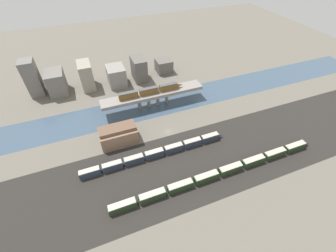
{
  "coord_description": "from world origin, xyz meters",
  "views": [
    {
      "loc": [
        -31.8,
        -81.2,
        83.85
      ],
      "look_at": [
        0.0,
        0.66,
        3.63
      ],
      "focal_mm": 24.0,
      "sensor_mm": 36.0,
      "label": 1
    }
  ],
  "objects": [
    {
      "name": "ground_plane",
      "position": [
        0.0,
        0.0,
        0.0
      ],
      "size": [
        400.0,
        400.0,
        0.0
      ],
      "primitive_type": "plane",
      "color": "#666056"
    },
    {
      "name": "railbed_yard",
      "position": [
        0.0,
        -24.0,
        0.0
      ],
      "size": [
        280.0,
        42.0,
        0.01
      ],
      "primitive_type": "cube",
      "color": "#282623",
      "rests_on": "ground"
    },
    {
      "name": "river_water",
      "position": [
        0.0,
        25.32,
        0.0
      ],
      "size": [
        320.0,
        23.16,
        0.01
      ],
      "primitive_type": "cube",
      "color": "#3D5166",
      "rests_on": "ground"
    },
    {
      "name": "bridge",
      "position": [
        0.0,
        25.32,
        7.63
      ],
      "size": [
        61.79,
        8.64,
        9.07
      ],
      "color": "gray",
      "rests_on": "ground"
    },
    {
      "name": "train_on_bridge",
      "position": [
        -1.09,
        25.32,
        10.98
      ],
      "size": [
        39.29,
        2.88,
        3.91
      ],
      "color": "brown",
      "rests_on": "bridge"
    },
    {
      "name": "train_yard_near",
      "position": [
        11.74,
        -34.29,
        1.82
      ],
      "size": [
        101.0,
        2.96,
        3.71
      ],
      "color": "#23381E",
      "rests_on": "ground"
    },
    {
      "name": "train_yard_mid",
      "position": [
        -11.51,
        -13.58,
        1.89
      ],
      "size": [
        72.4,
        2.82,
        3.83
      ],
      "color": "#2D384C",
      "rests_on": "ground"
    },
    {
      "name": "warehouse_building",
      "position": [
        -26.01,
        2.77,
        4.58
      ],
      "size": [
        18.35,
        10.35,
        9.64
      ],
      "color": "#937056",
      "rests_on": "ground"
    },
    {
      "name": "city_block_far_left",
      "position": [
        -66.07,
        64.39,
        11.64
      ],
      "size": [
        8.28,
        9.88,
        23.27
      ],
      "primitive_type": "cube",
      "color": "slate",
      "rests_on": "ground"
    },
    {
      "name": "city_block_left",
      "position": [
        -53.22,
        61.25,
        7.47
      ],
      "size": [
        10.9,
        15.37,
        14.93
      ],
      "primitive_type": "cube",
      "color": "slate",
      "rests_on": "ground"
    },
    {
      "name": "city_block_center",
      "position": [
        -34.31,
        60.99,
        8.7
      ],
      "size": [
        8.11,
        14.88,
        17.41
      ],
      "primitive_type": "cube",
      "color": "gray",
      "rests_on": "ground"
    },
    {
      "name": "city_block_right",
      "position": [
        -15.43,
        57.86,
        6.31
      ],
      "size": [
        11.47,
        14.41,
        12.62
      ],
      "primitive_type": "cube",
      "color": "gray",
      "rests_on": "ground"
    },
    {
      "name": "city_block_far_right",
      "position": [
        0.84,
        58.83,
        7.83
      ],
      "size": [
        8.67,
        14.47,
        15.66
      ],
      "primitive_type": "cube",
      "color": "#605B56",
      "rests_on": "ground"
    },
    {
      "name": "city_block_tall",
      "position": [
        20.62,
        62.48,
        4.65
      ],
      "size": [
        11.04,
        11.03,
        9.31
      ],
      "primitive_type": "cube",
      "color": "#605B56",
      "rests_on": "ground"
    }
  ]
}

